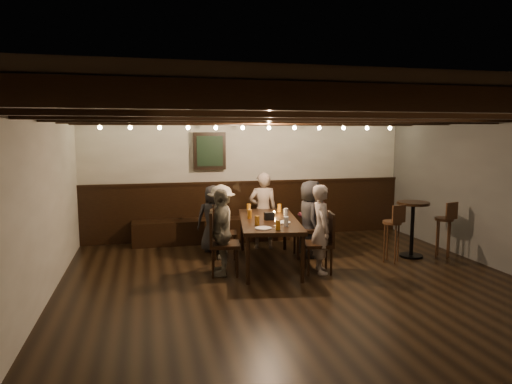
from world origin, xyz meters
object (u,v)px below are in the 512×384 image
object	(u,v)px
chair_left_near	(224,242)
dining_table	(269,223)
chair_left_far	(224,255)
chair_right_far	(319,254)
person_bench_right	(314,217)
person_right_near	(310,219)
person_left_far	(221,232)
high_top_table	(413,221)
person_right_far	(321,229)
bar_stool_right	(443,237)
person_left_near	(222,222)
bar_stool_left	(392,241)
chair_right_near	(308,239)
person_bench_left	(213,218)
person_bench_centre	(263,211)

from	to	relation	value
chair_left_near	dining_table	bearing A→B (deg)	57.94
chair_left_far	chair_right_far	size ratio (longest dim) A/B	1.05
person_bench_right	person_right_near	xyz separation A→B (m)	(-0.22, -0.42, 0.06)
chair_right_far	chair_left_near	bearing A→B (deg)	57.96
person_left_far	high_top_table	distance (m)	3.30
person_left_far	chair_left_near	bearing A→B (deg)	178.00
person_right_far	high_top_table	size ratio (longest dim) A/B	1.41
bar_stool_right	person_right_far	bearing A→B (deg)	172.69
high_top_table	chair_left_far	bearing A→B (deg)	-176.46
chair_left_near	high_top_table	size ratio (longest dim) A/B	0.93
person_left_near	bar_stool_left	distance (m)	2.81
chair_right_near	chair_right_far	size ratio (longest dim) A/B	1.08
chair_left_near	chair_right_far	distance (m)	1.70
person_bench_left	person_left_far	world-z (taller)	person_left_far
person_bench_left	person_bench_centre	size ratio (longest dim) A/B	0.85
chair_left_near	chair_right_far	size ratio (longest dim) A/B	0.96
person_left_near	bar_stool_right	distance (m)	3.76
person_left_far	bar_stool_left	distance (m)	2.81
chair_right_near	person_right_near	world-z (taller)	person_right_near
person_left_far	bar_stool_left	xyz separation A→B (m)	(2.80, -0.01, -0.29)
chair_right_far	person_right_far	size ratio (longest dim) A/B	0.69
chair_right_far	chair_left_far	bearing A→B (deg)	90.00
person_bench_centre	high_top_table	distance (m)	2.59
chair_right_far	person_bench_right	bearing A→B (deg)	-7.62
dining_table	person_right_far	distance (m)	0.87
bar_stool_left	chair_right_far	bearing A→B (deg)	176.47
chair_left_far	person_bench_right	xyz separation A→B (m)	(1.82, 1.06, 0.30)
person_right_near	chair_right_near	bearing A→B (deg)	90.00
chair_right_near	person_right_near	xyz separation A→B (m)	(0.03, -0.00, 0.35)
person_bench_centre	bar_stool_left	world-z (taller)	person_bench_centre
person_right_near	person_right_far	size ratio (longest dim) A/B	0.98
dining_table	person_bench_right	world-z (taller)	person_bench_right
chair_left_near	bar_stool_right	size ratio (longest dim) A/B	0.92
person_right_far	chair_right_near	bearing A→B (deg)	1.85
bar_stool_left	person_left_near	bearing A→B (deg)	147.98
chair_right_near	person_left_near	bearing A→B (deg)	90.00
person_right_far	chair_left_far	bearing A→B (deg)	90.00
chair_left_near	bar_stool_left	distance (m)	2.77
person_right_far	bar_stool_left	world-z (taller)	person_right_far
dining_table	person_right_far	bearing A→B (deg)	-30.96
chair_left_far	person_right_far	size ratio (longest dim) A/B	0.72
chair_right_near	person_bench_centre	world-z (taller)	person_bench_centre
chair_right_far	person_left_near	bearing A→B (deg)	58.51
dining_table	chair_left_near	xyz separation A→B (m)	(-0.63, 0.56, -0.41)
chair_left_far	bar_stool_left	size ratio (longest dim) A/B	1.00
person_right_near	person_bench_right	bearing A→B (deg)	-18.43
chair_right_near	person_bench_centre	size ratio (longest dim) A/B	0.71
chair_right_far	person_left_far	distance (m)	1.51
high_top_table	bar_stool_left	xyz separation A→B (m)	(-0.50, -0.21, -0.27)
person_left_near	chair_left_near	bearing A→B (deg)	90.00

